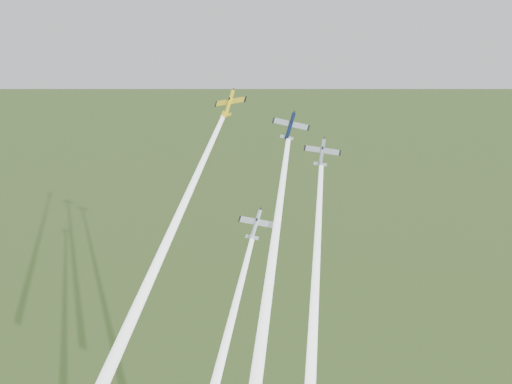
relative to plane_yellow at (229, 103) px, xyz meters
name	(u,v)px	position (x,y,z in m)	size (l,w,h in m)	color
plane_yellow	(229,103)	(0.00, 0.00, 0.00)	(8.47, 8.40, 1.33)	yellow
smoke_trail_yellow	(157,264)	(-3.29, -24.34, -28.85)	(2.86, 2.86, 69.39)	white
plane_navy	(290,126)	(14.80, -0.73, -3.57)	(7.84, 7.78, 1.23)	#0C1937
smoke_trail_navy	(267,301)	(20.82, -23.99, -31.79)	(2.86, 2.86, 67.74)	white
plane_silver_right	(322,152)	(20.97, 1.91, -9.08)	(7.76, 7.70, 1.22)	#ACB1BA
smoke_trail_silver_right	(312,350)	(29.66, -23.14, -40.22)	(2.86, 2.86, 75.40)	white
plane_silver_low	(256,224)	(13.65, -14.19, -21.08)	(7.78, 7.72, 1.22)	silver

